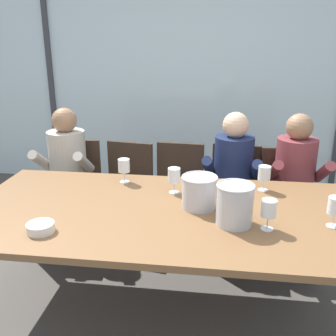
% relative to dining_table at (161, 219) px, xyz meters
% --- Properties ---
extents(ground, '(14.00, 14.00, 0.00)m').
position_rel_dining_table_xyz_m(ground, '(0.00, 1.00, -0.69)').
color(ground, '#4C4742').
extents(window_glass_panel, '(7.60, 0.03, 2.60)m').
position_rel_dining_table_xyz_m(window_glass_panel, '(0.00, 2.46, 0.61)').
color(window_glass_panel, silver).
rests_on(window_glass_panel, ground).
extents(window_mullion_left, '(0.06, 0.06, 2.60)m').
position_rel_dining_table_xyz_m(window_mullion_left, '(-1.71, 2.44, 0.61)').
color(window_mullion_left, '#38383D').
rests_on(window_mullion_left, ground).
extents(hillside_vineyard, '(13.60, 2.40, 2.18)m').
position_rel_dining_table_xyz_m(hillside_vineyard, '(0.00, 6.25, 0.40)').
color(hillside_vineyard, '#568942').
rests_on(hillside_vineyard, ground).
extents(dining_table, '(2.40, 1.19, 0.75)m').
position_rel_dining_table_xyz_m(dining_table, '(0.00, 0.00, 0.00)').
color(dining_table, brown).
rests_on(dining_table, ground).
extents(chair_near_curtain, '(0.48, 0.48, 0.87)m').
position_rel_dining_table_xyz_m(chair_near_curtain, '(-0.93, 1.00, -0.19)').
color(chair_near_curtain, '#332319').
rests_on(chair_near_curtain, ground).
extents(chair_left_of_center, '(0.50, 0.50, 0.87)m').
position_rel_dining_table_xyz_m(chair_left_of_center, '(-0.46, 0.99, -0.19)').
color(chair_left_of_center, '#332319').
rests_on(chair_left_of_center, ground).
extents(chair_center, '(0.47, 0.47, 0.87)m').
position_rel_dining_table_xyz_m(chair_center, '(0.00, 1.02, -0.19)').
color(chair_center, '#332319').
rests_on(chair_center, ground).
extents(chair_right_of_center, '(0.48, 0.48, 0.87)m').
position_rel_dining_table_xyz_m(chair_right_of_center, '(0.49, 1.03, -0.19)').
color(chair_right_of_center, '#332319').
rests_on(chair_right_of_center, ground).
extents(chair_near_window_right, '(0.47, 0.47, 0.87)m').
position_rel_dining_table_xyz_m(chair_near_window_right, '(0.92, 0.98, -0.19)').
color(chair_near_window_right, '#332319').
rests_on(chair_near_window_right, ground).
extents(person_beige_jumper, '(0.46, 0.61, 1.19)m').
position_rel_dining_table_xyz_m(person_beige_jumper, '(-0.96, 0.87, -0.01)').
color(person_beige_jumper, '#B7AD9E').
rests_on(person_beige_jumper, ground).
extents(person_navy_polo, '(0.49, 0.63, 1.19)m').
position_rel_dining_table_xyz_m(person_navy_polo, '(0.46, 0.87, -0.01)').
color(person_navy_polo, '#192347').
rests_on(person_navy_polo, ground).
extents(person_maroon_top, '(0.48, 0.62, 1.19)m').
position_rel_dining_table_xyz_m(person_maroon_top, '(0.97, 0.87, -0.01)').
color(person_maroon_top, brown).
rests_on(person_maroon_top, ground).
extents(ice_bucket_primary, '(0.22, 0.22, 0.20)m').
position_rel_dining_table_xyz_m(ice_bucket_primary, '(0.23, 0.07, 0.17)').
color(ice_bucket_primary, '#B7B7BC').
rests_on(ice_bucket_primary, dining_table).
extents(ice_bucket_secondary, '(0.21, 0.21, 0.24)m').
position_rel_dining_table_xyz_m(ice_bucket_secondary, '(0.44, -0.13, 0.18)').
color(ice_bucket_secondary, '#B7B7BC').
rests_on(ice_bucket_secondary, dining_table).
extents(tasting_bowl, '(0.15, 0.15, 0.05)m').
position_rel_dining_table_xyz_m(tasting_bowl, '(-0.60, -0.36, 0.09)').
color(tasting_bowl, silver).
rests_on(tasting_bowl, dining_table).
extents(wine_glass_by_left_taster, '(0.08, 0.08, 0.17)m').
position_rel_dining_table_xyz_m(wine_glass_by_left_taster, '(0.05, 0.28, 0.18)').
color(wine_glass_by_left_taster, silver).
rests_on(wine_glass_by_left_taster, dining_table).
extents(wine_glass_near_bucket, '(0.08, 0.08, 0.17)m').
position_rel_dining_table_xyz_m(wine_glass_near_bucket, '(0.98, -0.09, 0.18)').
color(wine_glass_near_bucket, silver).
rests_on(wine_glass_near_bucket, dining_table).
extents(wine_glass_center_pour, '(0.08, 0.08, 0.17)m').
position_rel_dining_table_xyz_m(wine_glass_center_pour, '(-0.33, 0.43, 0.18)').
color(wine_glass_center_pour, silver).
rests_on(wine_glass_center_pour, dining_table).
extents(wine_glass_by_right_taster, '(0.08, 0.08, 0.17)m').
position_rel_dining_table_xyz_m(wine_glass_by_right_taster, '(0.65, 0.40, 0.18)').
color(wine_glass_by_right_taster, silver).
rests_on(wine_glass_by_right_taster, dining_table).
extents(wine_glass_spare_empty, '(0.08, 0.08, 0.17)m').
position_rel_dining_table_xyz_m(wine_glass_spare_empty, '(0.62, -0.17, 0.18)').
color(wine_glass_spare_empty, silver).
rests_on(wine_glass_spare_empty, dining_table).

